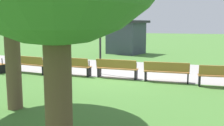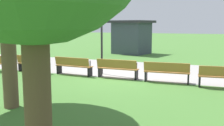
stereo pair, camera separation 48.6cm
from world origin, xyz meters
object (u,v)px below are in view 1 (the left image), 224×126
(kiosk, at_px, (126,37))
(bench_4, at_px, (72,66))
(bench_3, at_px, (30,64))
(bench_7, at_px, (224,76))
(bench_6, at_px, (166,71))
(lamp_post, at_px, (100,23))
(bench_5, at_px, (117,68))

(kiosk, bearing_deg, bench_4, -73.65)
(bench_3, distance_m, bench_7, 9.03)
(bench_4, height_order, bench_7, same)
(bench_3, relative_size, bench_7, 1.00)
(bench_3, xyz_separation_m, bench_6, (6.78, 0.21, 0.00))
(bench_3, distance_m, lamp_post, 4.10)
(bench_3, xyz_separation_m, bench_7, (9.03, 0.00, 0.00))
(lamp_post, distance_m, kiosk, 9.55)
(bench_4, relative_size, bench_7, 0.99)
(bench_3, height_order, bench_5, same)
(bench_3, distance_m, bench_6, 6.78)
(bench_3, height_order, bench_7, same)
(bench_4, relative_size, bench_5, 1.01)
(bench_6, xyz_separation_m, bench_7, (2.25, -0.21, 0.00))
(bench_7, distance_m, kiosk, 12.68)
(bench_6, xyz_separation_m, lamp_post, (-3.39, 0.87, 2.04))
(bench_7, bearing_deg, lamp_post, 161.91)
(bench_7, relative_size, lamp_post, 0.55)
(bench_5, bearing_deg, lamp_post, 144.90)
(bench_4, bearing_deg, lamp_post, 40.98)
(bench_4, bearing_deg, bench_7, 1.82)
(bench_3, relative_size, bench_5, 1.02)
(bench_7, bearing_deg, bench_6, 167.31)
(bench_3, bearing_deg, lamp_post, 24.94)
(bench_7, bearing_deg, bench_5, 169.12)
(bench_4, distance_m, bench_6, 4.53)
(bench_5, distance_m, bench_7, 4.53)
(bench_3, xyz_separation_m, lamp_post, (3.39, 1.08, 2.04))
(bench_6, bearing_deg, lamp_post, 162.06)
(bench_4, relative_size, lamp_post, 0.54)
(bench_4, xyz_separation_m, kiosk, (-0.35, 10.23, 0.94))
(bench_7, bearing_deg, bench_4, 170.93)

